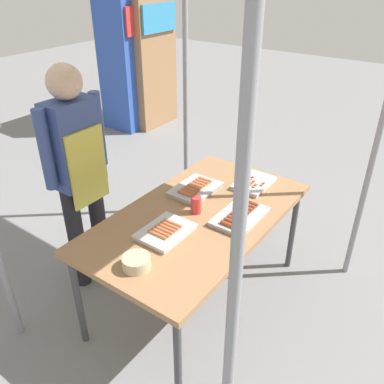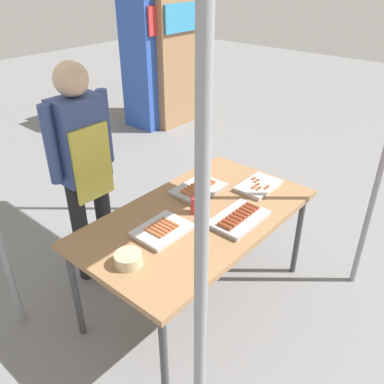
{
  "view_description": "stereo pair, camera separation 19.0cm",
  "coord_description": "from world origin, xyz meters",
  "px_view_note": "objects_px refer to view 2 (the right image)",
  "views": [
    {
      "loc": [
        -1.81,
        -1.25,
        2.19
      ],
      "look_at": [
        0.0,
        0.05,
        0.9
      ],
      "focal_mm": 37.64,
      "sensor_mm": 36.0,
      "label": 1
    },
    {
      "loc": [
        -1.69,
        -1.4,
        2.19
      ],
      "look_at": [
        0.0,
        0.05,
        0.9
      ],
      "focal_mm": 37.64,
      "sensor_mm": 36.0,
      "label": 2
    }
  ],
  "objects_px": {
    "condiment_bowl": "(129,259)",
    "neighbor_stall_left": "(156,59)",
    "drink_cup_near_edge": "(196,205)",
    "vendor_woman": "(83,159)",
    "stall_table": "(198,221)",
    "tray_spring_rolls": "(198,189)",
    "tray_meat_skewers": "(259,186)",
    "tray_pork_links": "(239,218)",
    "tray_grilled_sausages": "(162,230)",
    "neighbor_stall_right": "(162,57)"
  },
  "relations": [
    {
      "from": "condiment_bowl",
      "to": "neighbor_stall_left",
      "type": "xyz_separation_m",
      "value": [
        3.16,
        2.93,
        0.16
      ]
    },
    {
      "from": "drink_cup_near_edge",
      "to": "vendor_woman",
      "type": "bearing_deg",
      "value": 108.41
    },
    {
      "from": "stall_table",
      "to": "condiment_bowl",
      "type": "height_order",
      "value": "condiment_bowl"
    },
    {
      "from": "tray_spring_rolls",
      "to": "neighbor_stall_left",
      "type": "relative_size",
      "value": 0.2
    },
    {
      "from": "tray_meat_skewers",
      "to": "drink_cup_near_edge",
      "type": "xyz_separation_m",
      "value": [
        -0.55,
        0.13,
        0.04
      ]
    },
    {
      "from": "neighbor_stall_left",
      "to": "condiment_bowl",
      "type": "bearing_deg",
      "value": -137.11
    },
    {
      "from": "tray_spring_rolls",
      "to": "tray_meat_skewers",
      "type": "bearing_deg",
      "value": -42.78
    },
    {
      "from": "condiment_bowl",
      "to": "tray_meat_skewers",
      "type": "bearing_deg",
      "value": -3.92
    },
    {
      "from": "tray_pork_links",
      "to": "condiment_bowl",
      "type": "height_order",
      "value": "condiment_bowl"
    },
    {
      "from": "tray_spring_rolls",
      "to": "vendor_woman",
      "type": "height_order",
      "value": "vendor_woman"
    },
    {
      "from": "drink_cup_near_edge",
      "to": "neighbor_stall_left",
      "type": "height_order",
      "value": "neighbor_stall_left"
    },
    {
      "from": "tray_meat_skewers",
      "to": "tray_pork_links",
      "type": "distance_m",
      "value": 0.47
    },
    {
      "from": "tray_meat_skewers",
      "to": "tray_pork_links",
      "type": "xyz_separation_m",
      "value": [
        -0.45,
        -0.14,
        0.0
      ]
    },
    {
      "from": "tray_grilled_sausages",
      "to": "tray_spring_rolls",
      "type": "distance_m",
      "value": 0.55
    },
    {
      "from": "stall_table",
      "to": "neighbor_stall_right",
      "type": "relative_size",
      "value": 0.84
    },
    {
      "from": "condiment_bowl",
      "to": "drink_cup_near_edge",
      "type": "height_order",
      "value": "drink_cup_near_edge"
    },
    {
      "from": "tray_pork_links",
      "to": "drink_cup_near_edge",
      "type": "xyz_separation_m",
      "value": [
        -0.1,
        0.27,
        0.04
      ]
    },
    {
      "from": "tray_grilled_sausages",
      "to": "vendor_woman",
      "type": "xyz_separation_m",
      "value": [
        0.04,
        0.79,
        0.21
      ]
    },
    {
      "from": "drink_cup_near_edge",
      "to": "tray_pork_links",
      "type": "bearing_deg",
      "value": -69.2
    },
    {
      "from": "tray_grilled_sausages",
      "to": "neighbor_stall_left",
      "type": "distance_m",
      "value": 4.03
    },
    {
      "from": "tray_spring_rolls",
      "to": "neighbor_stall_left",
      "type": "distance_m",
      "value": 3.56
    },
    {
      "from": "tray_pork_links",
      "to": "condiment_bowl",
      "type": "relative_size",
      "value": 2.52
    },
    {
      "from": "tray_meat_skewers",
      "to": "neighbor_stall_right",
      "type": "height_order",
      "value": "neighbor_stall_right"
    },
    {
      "from": "tray_meat_skewers",
      "to": "drink_cup_near_edge",
      "type": "distance_m",
      "value": 0.57
    },
    {
      "from": "drink_cup_near_edge",
      "to": "neighbor_stall_right",
      "type": "bearing_deg",
      "value": 47.44
    },
    {
      "from": "vendor_woman",
      "to": "tray_spring_rolls",
      "type": "bearing_deg",
      "value": 127.66
    },
    {
      "from": "tray_meat_skewers",
      "to": "vendor_woman",
      "type": "xyz_separation_m",
      "value": [
        -0.82,
        0.94,
        0.22
      ]
    },
    {
      "from": "tray_meat_skewers",
      "to": "vendor_woman",
      "type": "distance_m",
      "value": 1.26
    },
    {
      "from": "tray_grilled_sausages",
      "to": "tray_pork_links",
      "type": "distance_m",
      "value": 0.5
    },
    {
      "from": "stall_table",
      "to": "tray_grilled_sausages",
      "type": "xyz_separation_m",
      "value": [
        -0.3,
        0.04,
        0.07
      ]
    },
    {
      "from": "drink_cup_near_edge",
      "to": "vendor_woman",
      "type": "relative_size",
      "value": 0.07
    },
    {
      "from": "tray_grilled_sausages",
      "to": "neighbor_stall_left",
      "type": "bearing_deg",
      "value": 45.38
    },
    {
      "from": "condiment_bowl",
      "to": "neighbor_stall_right",
      "type": "height_order",
      "value": "neighbor_stall_right"
    },
    {
      "from": "stall_table",
      "to": "tray_spring_rolls",
      "type": "distance_m",
      "value": 0.31
    },
    {
      "from": "tray_meat_skewers",
      "to": "condiment_bowl",
      "type": "relative_size",
      "value": 2.14
    },
    {
      "from": "tray_grilled_sausages",
      "to": "tray_pork_links",
      "type": "bearing_deg",
      "value": -34.78
    },
    {
      "from": "neighbor_stall_right",
      "to": "tray_grilled_sausages",
      "type": "bearing_deg",
      "value": -135.79
    },
    {
      "from": "tray_spring_rolls",
      "to": "stall_table",
      "type": "bearing_deg",
      "value": -141.06
    },
    {
      "from": "tray_pork_links",
      "to": "condiment_bowl",
      "type": "bearing_deg",
      "value": 163.53
    },
    {
      "from": "vendor_woman",
      "to": "drink_cup_near_edge",
      "type": "bearing_deg",
      "value": 108.41
    },
    {
      "from": "vendor_woman",
      "to": "neighbor_stall_left",
      "type": "relative_size",
      "value": 0.88
    },
    {
      "from": "stall_table",
      "to": "neighbor_stall_left",
      "type": "height_order",
      "value": "neighbor_stall_left"
    },
    {
      "from": "tray_spring_rolls",
      "to": "tray_pork_links",
      "type": "bearing_deg",
      "value": -105.68
    },
    {
      "from": "tray_meat_skewers",
      "to": "tray_grilled_sausages",
      "type": "bearing_deg",
      "value": 170.27
    },
    {
      "from": "drink_cup_near_edge",
      "to": "neighbor_stall_left",
      "type": "bearing_deg",
      "value": 48.74
    },
    {
      "from": "tray_grilled_sausages",
      "to": "tray_spring_rolls",
      "type": "height_order",
      "value": "tray_spring_rolls"
    },
    {
      "from": "condiment_bowl",
      "to": "neighbor_stall_left",
      "type": "height_order",
      "value": "neighbor_stall_left"
    },
    {
      "from": "drink_cup_near_edge",
      "to": "vendor_woman",
      "type": "height_order",
      "value": "vendor_woman"
    },
    {
      "from": "tray_meat_skewers",
      "to": "neighbor_stall_right",
      "type": "relative_size",
      "value": 0.17
    },
    {
      "from": "condiment_bowl",
      "to": "vendor_woman",
      "type": "relative_size",
      "value": 0.09
    }
  ]
}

